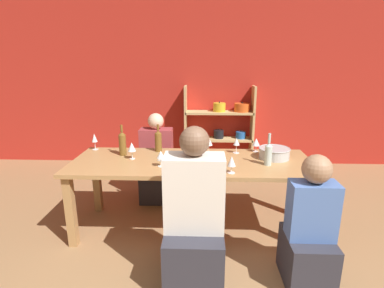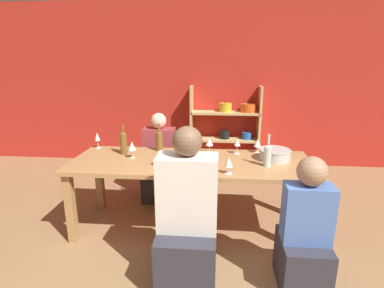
{
  "view_description": "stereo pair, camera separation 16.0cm",
  "coord_description": "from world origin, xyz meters",
  "px_view_note": "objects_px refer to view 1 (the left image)",
  "views": [
    {
      "loc": [
        0.0,
        -1.3,
        1.75
      ],
      "look_at": [
        -0.11,
        1.7,
        0.92
      ],
      "focal_mm": 28.0,
      "sensor_mm": 36.0,
      "label": 1
    },
    {
      "loc": [
        0.16,
        -1.29,
        1.75
      ],
      "look_at": [
        -0.11,
        1.7,
        0.92
      ],
      "focal_mm": 28.0,
      "sensor_mm": 36.0,
      "label": 2
    }
  ],
  "objects_px": {
    "wine_glass_red_d": "(236,142)",
    "wine_bottle_amber": "(158,140)",
    "mixing_bowl": "(274,153)",
    "dining_table": "(192,169)",
    "wine_glass_red_c": "(256,142)",
    "wine_glass_white_a": "(231,162)",
    "cell_phone": "(165,161)",
    "person_far_a": "(157,168)",
    "wine_bottle_green": "(268,153)",
    "shelf_unit": "(222,132)",
    "wine_bottle_dark": "(122,143)",
    "wine_glass_empty_b": "(209,142)",
    "person_near_a": "(308,236)",
    "wine_glass_red_a": "(160,155)",
    "wine_glass_empty_a": "(94,138)",
    "person_near_b": "(194,228)",
    "wine_glass_red_b": "(197,157)",
    "wine_glass_red_e": "(131,147)"
  },
  "relations": [
    {
      "from": "wine_glass_red_d",
      "to": "wine_bottle_amber",
      "type": "bearing_deg",
      "value": 177.43
    },
    {
      "from": "mixing_bowl",
      "to": "dining_table",
      "type": "bearing_deg",
      "value": -172.04
    },
    {
      "from": "wine_glass_red_c",
      "to": "wine_glass_white_a",
      "type": "bearing_deg",
      "value": -116.17
    },
    {
      "from": "dining_table",
      "to": "wine_glass_red_d",
      "type": "height_order",
      "value": "wine_glass_red_d"
    },
    {
      "from": "wine_glass_red_d",
      "to": "cell_phone",
      "type": "xyz_separation_m",
      "value": [
        -0.75,
        -0.31,
        -0.12
      ]
    },
    {
      "from": "wine_glass_red_c",
      "to": "person_far_a",
      "type": "bearing_deg",
      "value": 161.84
    },
    {
      "from": "wine_bottle_amber",
      "to": "wine_glass_red_c",
      "type": "height_order",
      "value": "wine_bottle_amber"
    },
    {
      "from": "wine_glass_red_d",
      "to": "wine_glass_white_a",
      "type": "height_order",
      "value": "wine_glass_red_d"
    },
    {
      "from": "wine_bottle_green",
      "to": "wine_glass_white_a",
      "type": "xyz_separation_m",
      "value": [
        -0.38,
        -0.23,
        -0.01
      ]
    },
    {
      "from": "shelf_unit",
      "to": "wine_bottle_dark",
      "type": "height_order",
      "value": "shelf_unit"
    },
    {
      "from": "dining_table",
      "to": "wine_glass_empty_b",
      "type": "bearing_deg",
      "value": 57.46
    },
    {
      "from": "wine_glass_empty_b",
      "to": "wine_glass_red_d",
      "type": "distance_m",
      "value": 0.3
    },
    {
      "from": "dining_table",
      "to": "person_far_a",
      "type": "height_order",
      "value": "person_far_a"
    },
    {
      "from": "shelf_unit",
      "to": "person_near_a",
      "type": "distance_m",
      "value": 2.86
    },
    {
      "from": "mixing_bowl",
      "to": "wine_glass_empty_b",
      "type": "xyz_separation_m",
      "value": [
        -0.68,
        0.15,
        0.07
      ]
    },
    {
      "from": "wine_glass_red_d",
      "to": "person_near_a",
      "type": "xyz_separation_m",
      "value": [
        0.48,
        -1.06,
        -0.48
      ]
    },
    {
      "from": "wine_glass_red_a",
      "to": "wine_glass_empty_b",
      "type": "distance_m",
      "value": 0.65
    },
    {
      "from": "wine_bottle_dark",
      "to": "wine_glass_white_a",
      "type": "bearing_deg",
      "value": -23.84
    },
    {
      "from": "wine_glass_empty_a",
      "to": "wine_glass_white_a",
      "type": "xyz_separation_m",
      "value": [
        1.5,
        -0.69,
        -0.02
      ]
    },
    {
      "from": "wine_bottle_amber",
      "to": "wine_glass_empty_a",
      "type": "relative_size",
      "value": 1.66
    },
    {
      "from": "dining_table",
      "to": "person_far_a",
      "type": "bearing_deg",
      "value": 123.13
    },
    {
      "from": "dining_table",
      "to": "person_near_a",
      "type": "distance_m",
      "value": 1.26
    },
    {
      "from": "cell_phone",
      "to": "person_near_a",
      "type": "bearing_deg",
      "value": -31.28
    },
    {
      "from": "wine_glass_red_a",
      "to": "person_far_a",
      "type": "bearing_deg",
      "value": 101.58
    },
    {
      "from": "wine_glass_white_a",
      "to": "person_far_a",
      "type": "distance_m",
      "value": 1.44
    },
    {
      "from": "mixing_bowl",
      "to": "wine_glass_red_a",
      "type": "distance_m",
      "value": 1.19
    },
    {
      "from": "shelf_unit",
      "to": "wine_bottle_green",
      "type": "relative_size",
      "value": 4.28
    },
    {
      "from": "wine_glass_red_d",
      "to": "person_near_b",
      "type": "distance_m",
      "value": 1.24
    },
    {
      "from": "wine_bottle_amber",
      "to": "shelf_unit",
      "type": "bearing_deg",
      "value": 64.19
    },
    {
      "from": "mixing_bowl",
      "to": "wine_glass_red_d",
      "type": "xyz_separation_m",
      "value": [
        -0.38,
        0.17,
        0.06
      ]
    },
    {
      "from": "wine_bottle_amber",
      "to": "person_near_b",
      "type": "bearing_deg",
      "value": -68.57
    },
    {
      "from": "shelf_unit",
      "to": "wine_glass_red_d",
      "type": "bearing_deg",
      "value": -88.47
    },
    {
      "from": "wine_glass_red_c",
      "to": "cell_phone",
      "type": "height_order",
      "value": "wine_glass_red_c"
    },
    {
      "from": "wine_glass_empty_a",
      "to": "wine_glass_red_d",
      "type": "height_order",
      "value": "wine_glass_empty_a"
    },
    {
      "from": "cell_phone",
      "to": "mixing_bowl",
      "type": "bearing_deg",
      "value": 7.42
    },
    {
      "from": "wine_bottle_green",
      "to": "cell_phone",
      "type": "relative_size",
      "value": 1.93
    },
    {
      "from": "dining_table",
      "to": "wine_glass_empty_b",
      "type": "distance_m",
      "value": 0.39
    },
    {
      "from": "wine_bottle_green",
      "to": "wine_glass_red_b",
      "type": "relative_size",
      "value": 1.76
    },
    {
      "from": "wine_bottle_dark",
      "to": "wine_glass_empty_a",
      "type": "relative_size",
      "value": 1.79
    },
    {
      "from": "wine_glass_red_a",
      "to": "wine_glass_red_b",
      "type": "xyz_separation_m",
      "value": [
        0.35,
        -0.11,
        0.02
      ]
    },
    {
      "from": "wine_glass_white_a",
      "to": "person_near_b",
      "type": "height_order",
      "value": "person_near_b"
    },
    {
      "from": "wine_glass_red_c",
      "to": "cell_phone",
      "type": "xyz_separation_m",
      "value": [
        -0.98,
        -0.37,
        -0.1
      ]
    },
    {
      "from": "wine_bottle_green",
      "to": "person_far_a",
      "type": "bearing_deg",
      "value": 145.84
    },
    {
      "from": "dining_table",
      "to": "wine_glass_red_a",
      "type": "bearing_deg",
      "value": -148.36
    },
    {
      "from": "wine_glass_empty_a",
      "to": "wine_glass_empty_b",
      "type": "xyz_separation_m",
      "value": [
        1.3,
        -0.09,
        -0.0
      ]
    },
    {
      "from": "wine_bottle_green",
      "to": "wine_glass_red_a",
      "type": "distance_m",
      "value": 1.04
    },
    {
      "from": "shelf_unit",
      "to": "cell_phone",
      "type": "relative_size",
      "value": 8.26
    },
    {
      "from": "wine_bottle_amber",
      "to": "cell_phone",
      "type": "bearing_deg",
      "value": -71.22
    },
    {
      "from": "wine_bottle_green",
      "to": "person_near_a",
      "type": "relative_size",
      "value": 0.29
    },
    {
      "from": "mixing_bowl",
      "to": "wine_glass_red_e",
      "type": "relative_size",
      "value": 1.84
    }
  ]
}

